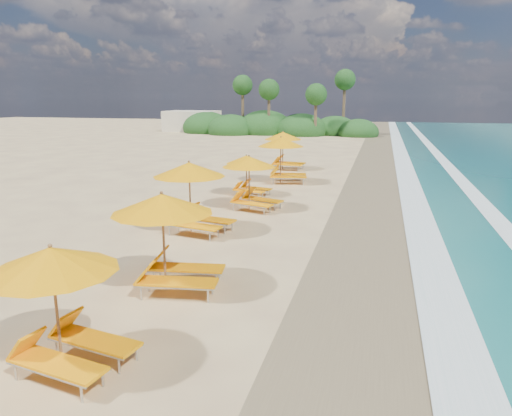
% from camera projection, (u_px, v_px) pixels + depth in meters
% --- Properties ---
extents(ground, '(160.00, 160.00, 0.00)m').
position_uv_depth(ground, '(256.00, 243.00, 15.85)').
color(ground, '#D8BD7F').
rests_on(ground, ground).
extents(wet_sand, '(4.00, 160.00, 0.01)m').
position_uv_depth(wet_sand, '(379.00, 252.00, 14.85)').
color(wet_sand, olive).
rests_on(wet_sand, ground).
extents(surf_foam, '(4.00, 160.00, 0.01)m').
position_uv_depth(surf_foam, '(471.00, 259.00, 14.18)').
color(surf_foam, white).
rests_on(surf_foam, ground).
extents(station_2, '(2.77, 2.63, 2.33)m').
position_uv_depth(station_2, '(63.00, 301.00, 8.28)').
color(station_2, olive).
rests_on(station_2, ground).
extents(station_3, '(3.01, 2.86, 2.55)m').
position_uv_depth(station_3, '(171.00, 235.00, 11.74)').
color(station_3, olive).
rests_on(station_3, ground).
extents(station_4, '(3.15, 3.02, 2.60)m').
position_uv_depth(station_4, '(195.00, 193.00, 16.74)').
color(station_4, olive).
rests_on(station_4, ground).
extents(station_5, '(2.97, 2.89, 2.37)m').
position_uv_depth(station_5, '(253.00, 179.00, 20.25)').
color(station_5, olive).
rests_on(station_5, ground).
extents(station_6, '(2.50, 2.41, 2.03)m').
position_uv_depth(station_6, '(249.00, 173.00, 23.16)').
color(station_6, olive).
rests_on(station_6, ground).
extents(station_7, '(3.18, 3.05, 2.63)m').
position_uv_depth(station_7, '(284.00, 157.00, 26.56)').
color(station_7, olive).
rests_on(station_7, ground).
extents(station_8, '(2.85, 2.65, 2.55)m').
position_uv_depth(station_8, '(286.00, 148.00, 31.43)').
color(station_8, olive).
rests_on(station_8, ground).
extents(treeline, '(25.80, 8.80, 9.74)m').
position_uv_depth(treeline, '(272.00, 126.00, 60.91)').
color(treeline, '#163D14').
rests_on(treeline, ground).
extents(beach_building, '(7.00, 5.00, 2.80)m').
position_uv_depth(beach_building, '(192.00, 121.00, 66.16)').
color(beach_building, beige).
rests_on(beach_building, ground).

